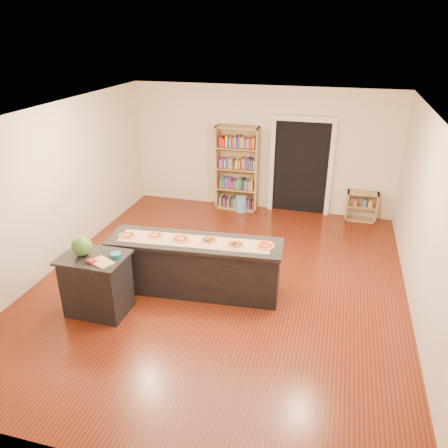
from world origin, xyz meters
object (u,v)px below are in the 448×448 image
(waste_bin, at_px, (241,204))
(watermelon, at_px, (82,246))
(bookshelf, at_px, (237,169))
(side_counter, at_px, (97,284))
(kitchen_island, at_px, (195,266))
(low_shelf, at_px, (362,206))

(waste_bin, relative_size, watermelon, 1.23)
(bookshelf, bearing_deg, side_counter, -103.00)
(bookshelf, distance_m, watermelon, 4.68)
(waste_bin, bearing_deg, bookshelf, 132.43)
(kitchen_island, distance_m, watermelon, 1.78)
(bookshelf, xyz_separation_m, watermelon, (-1.20, -4.53, 0.12))
(low_shelf, distance_m, waste_bin, 2.69)
(waste_bin, bearing_deg, low_shelf, 3.91)
(watermelon, bearing_deg, kitchen_island, 33.72)
(kitchen_island, bearing_deg, waste_bin, 86.30)
(kitchen_island, distance_m, waste_bin, 3.46)
(low_shelf, bearing_deg, kitchen_island, -125.95)
(bookshelf, height_order, low_shelf, bookshelf)
(kitchen_island, height_order, watermelon, watermelon)
(kitchen_island, xyz_separation_m, watermelon, (-1.38, -0.92, 0.63))
(low_shelf, height_order, watermelon, watermelon)
(kitchen_island, relative_size, side_counter, 2.89)
(bookshelf, bearing_deg, waste_bin, -47.57)
(bookshelf, bearing_deg, kitchen_island, -87.10)
(side_counter, distance_m, bookshelf, 4.67)
(side_counter, relative_size, low_shelf, 1.43)
(side_counter, relative_size, waste_bin, 2.63)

